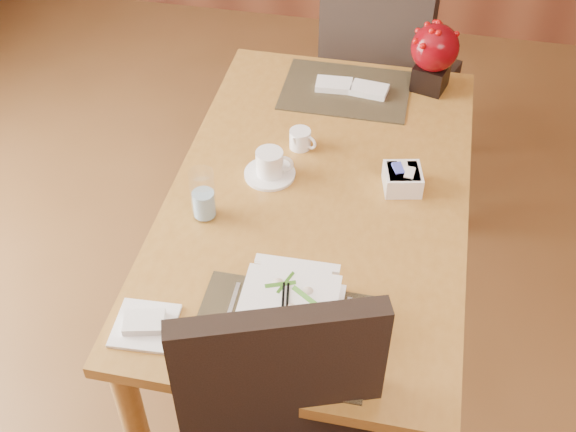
% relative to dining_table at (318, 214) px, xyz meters
% --- Properties ---
extents(dining_table, '(0.90, 1.50, 0.75)m').
position_rel_dining_table_xyz_m(dining_table, '(0.00, 0.00, 0.00)').
color(dining_table, '#A7722E').
rests_on(dining_table, ground).
extents(placemat_near, '(0.45, 0.33, 0.01)m').
position_rel_dining_table_xyz_m(placemat_near, '(0.00, -0.55, 0.10)').
color(placemat_near, black).
rests_on(placemat_near, dining_table).
extents(placemat_far, '(0.45, 0.33, 0.01)m').
position_rel_dining_table_xyz_m(placemat_far, '(0.00, 0.55, 0.10)').
color(placemat_far, black).
rests_on(placemat_far, dining_table).
extents(soup_setting, '(0.26, 0.26, 0.10)m').
position_rel_dining_table_xyz_m(soup_setting, '(0.01, -0.50, 0.15)').
color(soup_setting, white).
rests_on(soup_setting, dining_table).
extents(coffee_cup, '(0.16, 0.16, 0.09)m').
position_rel_dining_table_xyz_m(coffee_cup, '(-0.16, 0.04, 0.14)').
color(coffee_cup, white).
rests_on(coffee_cup, dining_table).
extents(water_glass, '(0.09, 0.09, 0.17)m').
position_rel_dining_table_xyz_m(water_glass, '(-0.31, -0.18, 0.18)').
color(water_glass, white).
rests_on(water_glass, dining_table).
extents(creamer_jug, '(0.12, 0.12, 0.06)m').
position_rel_dining_table_xyz_m(creamer_jug, '(-0.10, 0.20, 0.13)').
color(creamer_jug, white).
rests_on(creamer_jug, dining_table).
extents(sugar_caddy, '(0.13, 0.13, 0.07)m').
position_rel_dining_table_xyz_m(sugar_caddy, '(0.24, 0.07, 0.13)').
color(sugar_caddy, white).
rests_on(sugar_caddy, dining_table).
extents(berry_decor, '(0.17, 0.17, 0.25)m').
position_rel_dining_table_xyz_m(berry_decor, '(0.29, 0.63, 0.24)').
color(berry_decor, black).
rests_on(berry_decor, dining_table).
extents(napkins_far, '(0.26, 0.10, 0.02)m').
position_rel_dining_table_xyz_m(napkins_far, '(0.03, 0.55, 0.11)').
color(napkins_far, white).
rests_on(napkins_far, dining_table).
extents(bread_plate, '(0.16, 0.16, 0.01)m').
position_rel_dining_table_xyz_m(bread_plate, '(-0.34, -0.60, 0.10)').
color(bread_plate, white).
rests_on(bread_plate, dining_table).
extents(far_chair, '(0.61, 0.61, 1.03)m').
position_rel_dining_table_xyz_m(far_chair, '(0.10, 1.00, -0.07)').
color(far_chair, black).
rests_on(far_chair, ground).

